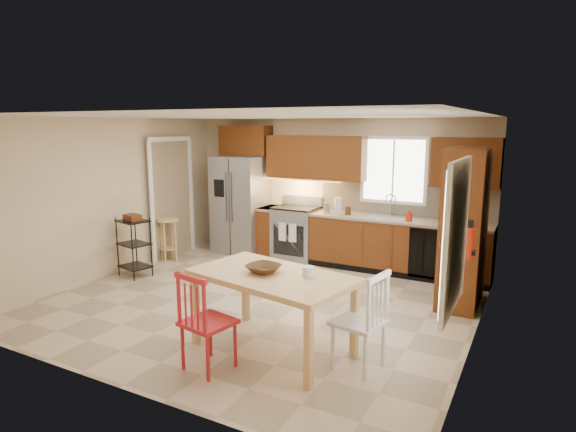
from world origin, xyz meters
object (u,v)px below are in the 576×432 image
Objects in this scene: dining_table at (272,313)px; chair_white at (359,320)px; refrigerator at (241,205)px; table_bowl at (263,273)px; fire_extinguisher at (469,243)px; bar_stool at (169,240)px; range_stove at (296,234)px; utility_cart at (134,247)px; table_jar at (309,274)px; chair_red at (208,320)px; pantry at (464,228)px; soap_bottle at (409,215)px.

chair_white reaches higher than dining_table.
refrigerator is 4.10m from table_bowl.
fire_extinguisher is at bearing -24.52° from refrigerator.
bar_stool is (-5.13, 0.84, -0.72)m from fire_extinguisher.
range_stove is at bearing 111.39° from table_bowl.
chair_white is 4.32m from utility_cart.
table_jar is (2.94, -3.17, -0.03)m from refrigerator.
fire_extinguisher reaches higher than chair_red.
pantry is 3.60m from chair_red.
refrigerator is at bearing 58.03° from chair_white.
pantry is 2.55m from table_jar.
chair_red is 0.77m from table_bowl.
dining_table is at bearing -22.66° from bar_stool.
soap_bottle is 3.26m from chair_white.
chair_white reaches higher than range_stove.
utility_cart is at bearing 158.98° from table_bowl.
fire_extinguisher is at bearing -22.41° from chair_white.
chair_red is at bearing -60.59° from refrigerator.
fire_extinguisher is (1.15, -1.95, 0.10)m from soap_bottle.
table_jar is at bearing -47.19° from refrigerator.
chair_white is (-0.81, -1.25, -0.60)m from fire_extinguisher.
utility_cart is (-3.11, 1.20, -0.37)m from table_bowl.
dining_table is 1.70× the size of chair_white.
soap_bottle is 4.18m from bar_stool.
table_jar reaches higher than dining_table.
range_stove reaches higher than table_bowl.
soap_bottle is 0.53× the size of fire_extinguisher.
refrigerator reaches higher than bar_stool.
dining_table is 1.80× the size of utility_cart.
table_bowl is at bearing 80.09° from chair_red.
range_stove is at bearing 2.99° from refrigerator.
table_bowl is 0.46× the size of bar_stool.
table_bowl is (0.24, 0.65, 0.34)m from chair_red.
range_stove is at bearing 123.57° from dining_table.
range_stove is 5.76× the size of table_jar.
refrigerator is 4.53m from chair_red.
fire_extinguisher reaches higher than table_jar.
refrigerator is 4.23m from pantry.
pantry is 4.98m from bar_stool.
utility_cart is at bearing 163.14° from table_jar.
soap_bottle is at bearing 16.57° from chair_white.
pantry reaches higher than utility_cart.
range_stove is 2.66× the size of table_bowl.
table_bowl is at bearing -169.39° from dining_table.
chair_red is 1.48m from chair_white.
soap_bottle is 0.25× the size of bar_stool.
chair_white is at bearing 38.91° from chair_red.
chair_white is at bearing -104.94° from pantry.
table_jar is (0.37, 0.11, 0.46)m from dining_table.
fire_extinguisher is 0.36× the size of chair_red.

